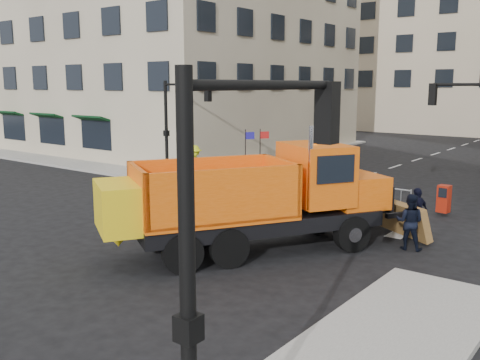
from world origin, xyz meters
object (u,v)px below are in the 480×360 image
Objects in this scene: plow_truck at (251,196)px; cop_a at (367,205)px; worker at (195,165)px; newspaper_box at (444,199)px; cop_c at (417,212)px; cop_b at (410,222)px.

plow_truck is 6.16× the size of cop_a.
worker is (-10.10, 1.69, 0.34)m from cop_a.
worker is at bearing -165.04° from newspaper_box.
cop_b is at bearing 29.62° from cop_c.
cop_c is 12.17m from worker.
cop_a is (1.61, 5.04, -0.95)m from plow_truck.
plow_truck is 5.15m from cop_b.
worker is at bearing -36.79° from cop_a.
plow_truck reaches higher than cop_b.
newspaper_box is (11.84, 1.76, -0.47)m from worker.
cop_b is 5.21m from newspaper_box.
cop_b is 0.89× the size of worker.
plow_truck is 5.38m from cop_a.
cop_a is at bearing -76.43° from cop_c.
cop_b reaches higher than cop_c.
cop_a is at bearing -110.20° from newspaper_box.
worker is at bearing 82.82° from plow_truck.
newspaper_box is at bearing -158.76° from cop_c.
plow_truck reaches higher than newspaper_box.
newspaper_box is (1.73, 3.45, -0.13)m from cop_a.
cop_c is 1.57× the size of newspaper_box.
plow_truck is 6.09m from cop_c.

